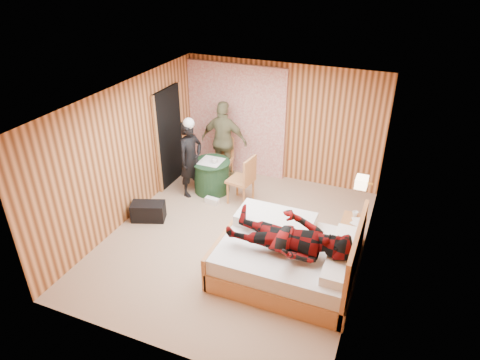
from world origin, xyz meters
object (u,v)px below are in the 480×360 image
at_px(nightstand, 352,233).
at_px(chair_near, 244,177).
at_px(duffel_bag, 148,211).
at_px(round_table, 212,176).
at_px(man_at_table, 224,141).
at_px(wall_lamp, 362,182).
at_px(man_on_bed, 290,230).
at_px(woman_standing, 191,159).
at_px(chair_far, 223,155).
at_px(bed, 290,258).

height_order(nightstand, chair_near, chair_near).
bearing_deg(duffel_bag, round_table, 45.28).
bearing_deg(chair_near, man_at_table, -128.12).
distance_m(wall_lamp, nightstand, 1.04).
height_order(round_table, man_on_bed, man_on_bed).
distance_m(round_table, chair_near, 0.86).
distance_m(nightstand, woman_standing, 3.38).
xyz_separation_m(woman_standing, man_at_table, (0.32, 0.89, 0.08)).
height_order(round_table, chair_far, chair_far).
relative_size(nightstand, chair_near, 0.54).
bearing_deg(round_table, bed, -40.33).
height_order(chair_near, man_at_table, man_at_table).
relative_size(round_table, chair_near, 0.77).
distance_m(duffel_bag, man_at_table, 2.26).
height_order(chair_near, man_on_bed, man_on_bed).
bearing_deg(duffel_bag, man_on_bed, -34.46).
relative_size(wall_lamp, man_on_bed, 0.15).
distance_m(bed, chair_far, 3.36).
distance_m(wall_lamp, bed, 1.60).
bearing_deg(bed, man_at_table, 131.27).
distance_m(round_table, chair_far, 0.65).
distance_m(bed, man_at_table, 3.41).
xyz_separation_m(bed, woman_standing, (-2.54, 1.63, 0.46)).
xyz_separation_m(chair_far, man_at_table, (0.01, 0.03, 0.32)).
xyz_separation_m(chair_far, chair_near, (0.82, -0.81, 0.04)).
bearing_deg(wall_lamp, man_at_table, 152.92).
bearing_deg(bed, chair_near, 129.99).
distance_m(round_table, man_on_bed, 3.15).
height_order(duffel_bag, woman_standing, woman_standing).
height_order(chair_far, woman_standing, woman_standing).
height_order(chair_near, woman_standing, woman_standing).
bearing_deg(duffel_bag, man_at_table, 52.30).
xyz_separation_m(round_table, man_at_table, (0.00, 0.64, 0.52)).
distance_m(bed, duffel_bag, 2.89).
bearing_deg(duffel_bag, nightstand, -11.11).
relative_size(woman_standing, man_at_table, 0.91).
bearing_deg(chair_near, chair_far, -126.72).
xyz_separation_m(bed, chair_near, (-1.42, 1.69, 0.26)).
relative_size(wall_lamp, round_table, 0.34).
height_order(wall_lamp, round_table, wall_lamp).
relative_size(nightstand, chair_far, 0.58).
height_order(nightstand, duffel_bag, nightstand).
distance_m(round_table, duffel_bag, 1.55).
height_order(bed, chair_far, bed).
bearing_deg(chair_far, round_table, -98.07).
height_order(woman_standing, man_on_bed, man_on_bed).
bearing_deg(chair_near, nightstand, 82.66).
height_order(chair_far, duffel_bag, chair_far).
height_order(woman_standing, man_at_table, man_at_table).
distance_m(nightstand, man_on_bed, 1.67).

